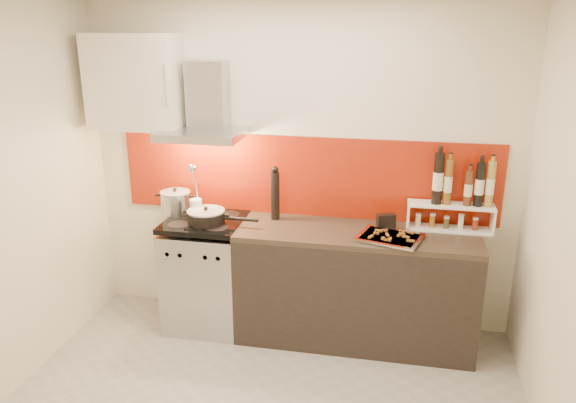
% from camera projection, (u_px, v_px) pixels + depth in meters
% --- Properties ---
extents(back_wall, '(3.40, 0.02, 2.60)m').
position_uv_depth(back_wall, '(299.00, 166.00, 4.43)').
color(back_wall, silver).
rests_on(back_wall, ground).
extents(backsplash, '(3.00, 0.02, 0.64)m').
position_uv_depth(backsplash, '(305.00, 177.00, 4.44)').
color(backsplash, '#991A08').
rests_on(backsplash, back_wall).
extents(range_stove, '(0.60, 0.60, 0.91)m').
position_uv_depth(range_stove, '(207.00, 274.00, 4.55)').
color(range_stove, '#B7B7BA').
rests_on(range_stove, ground).
extents(counter, '(1.80, 0.60, 0.90)m').
position_uv_depth(counter, '(355.00, 286.00, 4.32)').
color(counter, black).
rests_on(counter, ground).
extents(range_hood, '(0.62, 0.50, 0.61)m').
position_uv_depth(range_hood, '(205.00, 111.00, 4.27)').
color(range_hood, '#B7B7BA').
rests_on(range_hood, back_wall).
extents(upper_cabinet, '(0.70, 0.35, 0.72)m').
position_uv_depth(upper_cabinet, '(135.00, 82.00, 4.30)').
color(upper_cabinet, silver).
rests_on(upper_cabinet, back_wall).
extents(stock_pot, '(0.24, 0.24, 0.21)m').
position_uv_depth(stock_pot, '(176.00, 202.00, 4.53)').
color(stock_pot, '#B7B7BA').
rests_on(stock_pot, range_stove).
extents(saute_pan, '(0.56, 0.29, 0.13)m').
position_uv_depth(saute_pan, '(207.00, 216.00, 4.31)').
color(saute_pan, black).
rests_on(saute_pan, range_stove).
extents(utensil_jar, '(0.10, 0.14, 0.46)m').
position_uv_depth(utensil_jar, '(196.00, 203.00, 4.39)').
color(utensil_jar, silver).
rests_on(utensil_jar, range_stove).
extents(pepper_mill, '(0.07, 0.07, 0.43)m').
position_uv_depth(pepper_mill, '(275.00, 194.00, 4.37)').
color(pepper_mill, black).
rests_on(pepper_mill, counter).
extents(step_shelf, '(0.63, 0.17, 0.59)m').
position_uv_depth(step_shelf, '(456.00, 198.00, 4.12)').
color(step_shelf, white).
rests_on(step_shelf, counter).
extents(caddy_box, '(0.15, 0.10, 0.12)m').
position_uv_depth(caddy_box, '(386.00, 222.00, 4.21)').
color(caddy_box, black).
rests_on(caddy_box, counter).
extents(baking_tray, '(0.52, 0.45, 0.03)m').
position_uv_depth(baking_tray, '(390.00, 237.00, 4.03)').
color(baking_tray, silver).
rests_on(baking_tray, counter).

